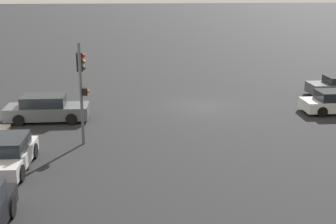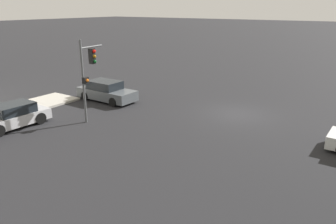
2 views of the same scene
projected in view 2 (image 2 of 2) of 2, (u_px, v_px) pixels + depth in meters
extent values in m
plane|color=black|center=(237.00, 114.00, 21.25)|extent=(300.00, 300.00, 0.00)
cylinder|color=#515456|center=(83.00, 82.00, 18.98)|extent=(0.14, 0.14, 4.91)
cylinder|color=#515456|center=(91.00, 47.00, 19.13)|extent=(0.28, 1.80, 0.10)
cube|color=black|center=(92.00, 56.00, 19.30)|extent=(0.33, 0.33, 0.90)
sphere|color=red|center=(94.00, 51.00, 19.12)|extent=(0.20, 0.20, 0.20)
sphere|color=#99660F|center=(94.00, 56.00, 19.22)|extent=(0.20, 0.20, 0.20)
sphere|color=#0F511E|center=(95.00, 61.00, 19.31)|extent=(0.20, 0.20, 0.20)
cube|color=black|center=(85.00, 80.00, 18.86)|extent=(0.25, 0.37, 0.35)
sphere|color=orange|center=(87.00, 80.00, 18.79)|extent=(0.18, 0.18, 0.18)
cube|color=#4C5156|center=(107.00, 94.00, 24.08)|extent=(4.58, 1.83, 0.71)
cube|color=black|center=(105.00, 85.00, 23.98)|extent=(2.38, 1.60, 0.58)
cylinder|color=black|center=(129.00, 97.00, 24.05)|extent=(0.64, 0.22, 0.64)
cylinder|color=black|center=(113.00, 102.00, 22.72)|extent=(0.64, 0.22, 0.64)
cylinder|color=black|center=(102.00, 91.00, 25.58)|extent=(0.64, 0.22, 0.64)
cylinder|color=black|center=(85.00, 96.00, 24.25)|extent=(0.64, 0.22, 0.64)
cube|color=#B7B7BC|center=(12.00, 119.00, 18.80)|extent=(1.84, 4.12, 0.61)
cube|color=black|center=(13.00, 109.00, 18.74)|extent=(1.58, 2.16, 0.56)
cylinder|color=black|center=(40.00, 118.00, 19.36)|extent=(0.24, 0.69, 0.68)
cylinder|color=black|center=(25.00, 113.00, 20.27)|extent=(0.24, 0.69, 0.68)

